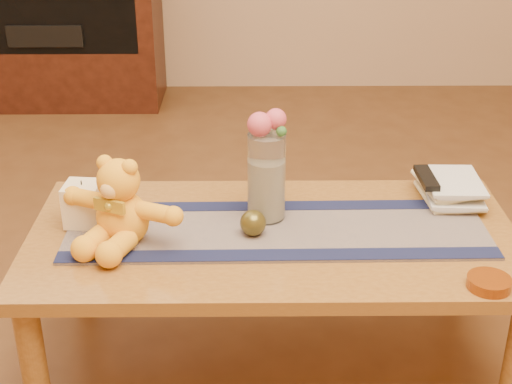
{
  "coord_description": "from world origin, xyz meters",
  "views": [
    {
      "loc": [
        -0.07,
        -1.85,
        1.48
      ],
      "look_at": [
        -0.05,
        0.0,
        0.58
      ],
      "focal_mm": 51.95,
      "sensor_mm": 36.0,
      "label": 1
    }
  ],
  "objects_px": {
    "teddy_bear": "(121,201)",
    "bronze_ball": "(253,223)",
    "pillar_candle": "(84,204)",
    "glass_vase": "(266,177)",
    "tv_remote": "(426,178)",
    "amber_dish": "(489,283)",
    "book_bottom": "(423,198)"
  },
  "relations": [
    {
      "from": "glass_vase",
      "to": "bronze_ball",
      "type": "height_order",
      "value": "glass_vase"
    },
    {
      "from": "bronze_ball",
      "to": "book_bottom",
      "type": "height_order",
      "value": "bronze_ball"
    },
    {
      "from": "teddy_bear",
      "to": "bronze_ball",
      "type": "xyz_separation_m",
      "value": [
        0.36,
        0.02,
        -0.08
      ]
    },
    {
      "from": "bronze_ball",
      "to": "tv_remote",
      "type": "height_order",
      "value": "tv_remote"
    },
    {
      "from": "glass_vase",
      "to": "book_bottom",
      "type": "relative_size",
      "value": 1.17
    },
    {
      "from": "pillar_candle",
      "to": "glass_vase",
      "type": "bearing_deg",
      "value": 3.22
    },
    {
      "from": "teddy_bear",
      "to": "amber_dish",
      "type": "xyz_separation_m",
      "value": [
        0.95,
        -0.24,
        -0.11
      ]
    },
    {
      "from": "teddy_bear",
      "to": "tv_remote",
      "type": "height_order",
      "value": "teddy_bear"
    },
    {
      "from": "pillar_candle",
      "to": "tv_remote",
      "type": "bearing_deg",
      "value": 7.46
    },
    {
      "from": "pillar_candle",
      "to": "book_bottom",
      "type": "relative_size",
      "value": 0.55
    },
    {
      "from": "glass_vase",
      "to": "tv_remote",
      "type": "distance_m",
      "value": 0.5
    },
    {
      "from": "pillar_candle",
      "to": "bronze_ball",
      "type": "relative_size",
      "value": 1.64
    },
    {
      "from": "teddy_bear",
      "to": "amber_dish",
      "type": "distance_m",
      "value": 0.99
    },
    {
      "from": "bronze_ball",
      "to": "book_bottom",
      "type": "bearing_deg",
      "value": 22.55
    },
    {
      "from": "teddy_bear",
      "to": "book_bottom",
      "type": "relative_size",
      "value": 1.55
    },
    {
      "from": "amber_dish",
      "to": "tv_remote",
      "type": "bearing_deg",
      "value": 97.46
    },
    {
      "from": "tv_remote",
      "to": "book_bottom",
      "type": "bearing_deg",
      "value": 90.0
    },
    {
      "from": "bronze_ball",
      "to": "tv_remote",
      "type": "bearing_deg",
      "value": 21.62
    },
    {
      "from": "pillar_candle",
      "to": "amber_dish",
      "type": "height_order",
      "value": "pillar_candle"
    },
    {
      "from": "pillar_candle",
      "to": "amber_dish",
      "type": "relative_size",
      "value": 1.09
    },
    {
      "from": "pillar_candle",
      "to": "bronze_ball",
      "type": "distance_m",
      "value": 0.49
    },
    {
      "from": "tv_remote",
      "to": "amber_dish",
      "type": "distance_m",
      "value": 0.48
    },
    {
      "from": "teddy_bear",
      "to": "tv_remote",
      "type": "distance_m",
      "value": 0.92
    },
    {
      "from": "bronze_ball",
      "to": "amber_dish",
      "type": "relative_size",
      "value": 0.67
    },
    {
      "from": "teddy_bear",
      "to": "bronze_ball",
      "type": "relative_size",
      "value": 4.64
    },
    {
      "from": "bronze_ball",
      "to": "book_bottom",
      "type": "relative_size",
      "value": 0.33
    },
    {
      "from": "teddy_bear",
      "to": "book_bottom",
      "type": "xyz_separation_m",
      "value": [
        0.89,
        0.24,
        -0.11
      ]
    },
    {
      "from": "tv_remote",
      "to": "bronze_ball",
      "type": "bearing_deg",
      "value": -159.8
    },
    {
      "from": "pillar_candle",
      "to": "bronze_ball",
      "type": "height_order",
      "value": "pillar_candle"
    },
    {
      "from": "tv_remote",
      "to": "glass_vase",
      "type": "bearing_deg",
      "value": -169.5
    },
    {
      "from": "teddy_bear",
      "to": "bronze_ball",
      "type": "bearing_deg",
      "value": 26.07
    },
    {
      "from": "book_bottom",
      "to": "amber_dish",
      "type": "relative_size",
      "value": 2.0
    }
  ]
}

